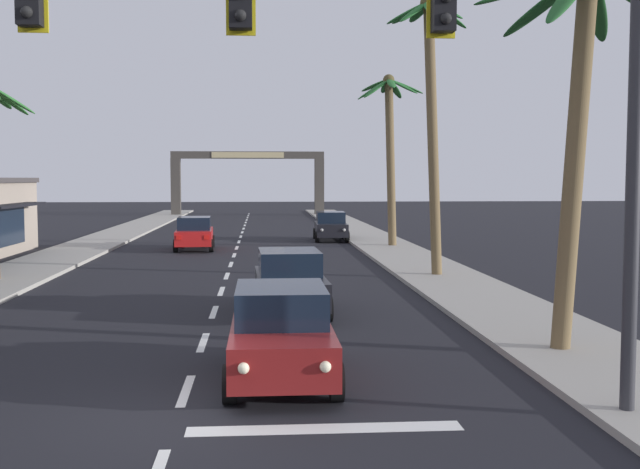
{
  "coord_description": "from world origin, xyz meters",
  "views": [
    {
      "loc": [
        1.3,
        -11.58,
        3.62
      ],
      "look_at": [
        2.78,
        8.0,
        2.2
      ],
      "focal_mm": 43.68,
      "sensor_mm": 36.0,
      "label": 1
    }
  ],
  "objects_px": {
    "traffic_signal_mast": "(372,46)",
    "town_gateway_arch": "(248,174)",
    "sedan_parked_nearest_kerb": "(331,226)",
    "palm_right_nearest": "(580,87)",
    "sedan_lead_at_stop_bar": "(281,333)",
    "sedan_third_in_queue": "(290,281)",
    "palm_right_third": "(390,133)",
    "palm_right_second": "(430,89)",
    "sedan_oncoming_far": "(195,233)"
  },
  "relations": [
    {
      "from": "palm_right_third",
      "to": "palm_right_nearest",
      "type": "bearing_deg",
      "value": -90.51
    },
    {
      "from": "traffic_signal_mast",
      "to": "palm_right_second",
      "type": "bearing_deg",
      "value": 74.95
    },
    {
      "from": "sedan_oncoming_far",
      "to": "town_gateway_arch",
      "type": "bearing_deg",
      "value": 86.73
    },
    {
      "from": "sedan_third_in_queue",
      "to": "palm_right_second",
      "type": "xyz_separation_m",
      "value": [
        5.31,
        6.94,
        5.98
      ]
    },
    {
      "from": "palm_right_nearest",
      "to": "traffic_signal_mast",
      "type": "bearing_deg",
      "value": -138.46
    },
    {
      "from": "sedan_oncoming_far",
      "to": "sedan_third_in_queue",
      "type": "bearing_deg",
      "value": -77.63
    },
    {
      "from": "sedan_parked_nearest_kerb",
      "to": "town_gateway_arch",
      "type": "distance_m",
      "value": 31.93
    },
    {
      "from": "sedan_lead_at_stop_bar",
      "to": "palm_right_third",
      "type": "height_order",
      "value": "palm_right_third"
    },
    {
      "from": "sedan_oncoming_far",
      "to": "town_gateway_arch",
      "type": "relative_size",
      "value": 0.3
    },
    {
      "from": "sedan_oncoming_far",
      "to": "town_gateway_arch",
      "type": "distance_m",
      "value": 36.89
    },
    {
      "from": "palm_right_nearest",
      "to": "palm_right_third",
      "type": "relative_size",
      "value": 0.89
    },
    {
      "from": "traffic_signal_mast",
      "to": "sedan_lead_at_stop_bar",
      "type": "distance_m",
      "value": 5.5
    },
    {
      "from": "sedan_oncoming_far",
      "to": "palm_right_third",
      "type": "distance_m",
      "value": 11.28
    },
    {
      "from": "palm_right_third",
      "to": "town_gateway_arch",
      "type": "xyz_separation_m",
      "value": [
        -7.95,
        36.27,
        -1.89
      ]
    },
    {
      "from": "sedan_oncoming_far",
      "to": "sedan_parked_nearest_kerb",
      "type": "bearing_deg",
      "value": 35.92
    },
    {
      "from": "palm_right_second",
      "to": "sedan_lead_at_stop_bar",
      "type": "bearing_deg",
      "value": -112.28
    },
    {
      "from": "sedan_lead_at_stop_bar",
      "to": "palm_right_third",
      "type": "distance_m",
      "value": 27.56
    },
    {
      "from": "sedan_parked_nearest_kerb",
      "to": "palm_right_second",
      "type": "xyz_separation_m",
      "value": [
        2.04,
        -17.33,
        5.98
      ]
    },
    {
      "from": "sedan_oncoming_far",
      "to": "palm_right_third",
      "type": "relative_size",
      "value": 0.5
    },
    {
      "from": "sedan_third_in_queue",
      "to": "palm_right_nearest",
      "type": "bearing_deg",
      "value": -43.65
    },
    {
      "from": "palm_right_third",
      "to": "town_gateway_arch",
      "type": "distance_m",
      "value": 37.18
    },
    {
      "from": "sedan_third_in_queue",
      "to": "palm_right_third",
      "type": "distance_m",
      "value": 20.84
    },
    {
      "from": "sedan_lead_at_stop_bar",
      "to": "sedan_third_in_queue",
      "type": "distance_m",
      "value": 7.03
    },
    {
      "from": "traffic_signal_mast",
      "to": "sedan_parked_nearest_kerb",
      "type": "relative_size",
      "value": 2.67
    },
    {
      "from": "traffic_signal_mast",
      "to": "sedan_parked_nearest_kerb",
      "type": "distance_m",
      "value": 34.38
    },
    {
      "from": "sedan_lead_at_stop_bar",
      "to": "sedan_parked_nearest_kerb",
      "type": "distance_m",
      "value": 31.52
    },
    {
      "from": "sedan_parked_nearest_kerb",
      "to": "sedan_oncoming_far",
      "type": "bearing_deg",
      "value": -144.08
    },
    {
      "from": "sedan_lead_at_stop_bar",
      "to": "palm_right_second",
      "type": "bearing_deg",
      "value": 67.72
    },
    {
      "from": "palm_right_second",
      "to": "traffic_signal_mast",
      "type": "bearing_deg",
      "value": -105.05
    },
    {
      "from": "sedan_oncoming_far",
      "to": "sedan_parked_nearest_kerb",
      "type": "height_order",
      "value": "same"
    },
    {
      "from": "palm_right_nearest",
      "to": "sedan_third_in_queue",
      "type": "bearing_deg",
      "value": 136.35
    },
    {
      "from": "sedan_lead_at_stop_bar",
      "to": "palm_right_nearest",
      "type": "distance_m",
      "value": 7.8
    },
    {
      "from": "sedan_oncoming_far",
      "to": "traffic_signal_mast",
      "type": "bearing_deg",
      "value": -80.11
    },
    {
      "from": "palm_right_nearest",
      "to": "palm_right_third",
      "type": "distance_m",
      "value": 24.74
    },
    {
      "from": "traffic_signal_mast",
      "to": "sedan_third_in_queue",
      "type": "height_order",
      "value": "traffic_signal_mast"
    },
    {
      "from": "traffic_signal_mast",
      "to": "palm_right_second",
      "type": "height_order",
      "value": "palm_right_second"
    },
    {
      "from": "sedan_parked_nearest_kerb",
      "to": "palm_right_nearest",
      "type": "bearing_deg",
      "value": -85.38
    },
    {
      "from": "sedan_parked_nearest_kerb",
      "to": "palm_right_third",
      "type": "relative_size",
      "value": 0.5
    },
    {
      "from": "traffic_signal_mast",
      "to": "town_gateway_arch",
      "type": "distance_m",
      "value": 65.37
    },
    {
      "from": "traffic_signal_mast",
      "to": "palm_right_third",
      "type": "height_order",
      "value": "palm_right_third"
    },
    {
      "from": "sedan_parked_nearest_kerb",
      "to": "town_gateway_arch",
      "type": "height_order",
      "value": "town_gateway_arch"
    },
    {
      "from": "sedan_oncoming_far",
      "to": "palm_right_third",
      "type": "height_order",
      "value": "palm_right_third"
    },
    {
      "from": "palm_right_second",
      "to": "palm_right_third",
      "type": "distance_m",
      "value": 12.42
    },
    {
      "from": "sedan_parked_nearest_kerb",
      "to": "palm_right_second",
      "type": "height_order",
      "value": "palm_right_second"
    },
    {
      "from": "traffic_signal_mast",
      "to": "town_gateway_arch",
      "type": "height_order",
      "value": "traffic_signal_mast"
    },
    {
      "from": "sedan_third_in_queue",
      "to": "sedan_oncoming_far",
      "type": "distance_m",
      "value": 19.35
    },
    {
      "from": "sedan_oncoming_far",
      "to": "sedan_parked_nearest_kerb",
      "type": "xyz_separation_m",
      "value": [
        7.42,
        5.38,
        0.0
      ]
    },
    {
      "from": "traffic_signal_mast",
      "to": "sedan_parked_nearest_kerb",
      "type": "height_order",
      "value": "traffic_signal_mast"
    },
    {
      "from": "traffic_signal_mast",
      "to": "sedan_oncoming_far",
      "type": "bearing_deg",
      "value": 99.89
    },
    {
      "from": "traffic_signal_mast",
      "to": "palm_right_third",
      "type": "bearing_deg",
      "value": 80.11
    }
  ]
}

